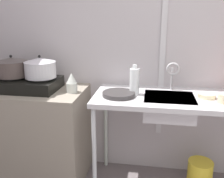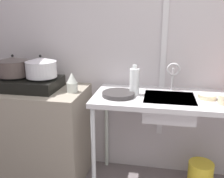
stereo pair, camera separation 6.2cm
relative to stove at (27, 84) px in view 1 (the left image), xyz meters
name	(u,v)px [view 1 (the left image)]	position (x,y,z in m)	size (l,w,h in m)	color
wall_back	(173,38)	(1.28, 0.35, 0.40)	(4.42, 0.10, 2.66)	#B7B0B4
wall_metal_strip	(164,23)	(1.20, 0.29, 0.53)	(0.05, 0.01, 2.13)	silver
counter_concrete	(36,134)	(0.04, 0.00, -0.49)	(0.94, 0.60, 0.88)	gray
counter_sink	(190,105)	(1.43, 0.00, -0.12)	(1.61, 0.60, 0.88)	silver
stove	(27,84)	(0.00, 0.00, 0.00)	(0.56, 0.39, 0.12)	black
pot_on_left_burner	(12,67)	(-0.13, 0.00, 0.15)	(0.29, 0.29, 0.20)	#4E413E
pot_on_right_burner	(40,68)	(0.13, 0.00, 0.15)	(0.28, 0.28, 0.20)	silver
percolator	(72,83)	(0.42, -0.02, 0.03)	(0.10, 0.10, 0.17)	silver
sink_basin	(169,106)	(1.26, -0.02, -0.14)	(0.41, 0.36, 0.17)	silver
faucet	(173,72)	(1.29, 0.16, 0.12)	(0.11, 0.07, 0.26)	silver
frying_pan	(119,94)	(0.84, -0.06, -0.04)	(0.27, 0.27, 0.04)	#353131
cup_by_rack	(224,99)	(1.66, -0.11, -0.02)	(0.09, 0.09, 0.07)	beige
small_bowl_on_drainboard	(207,96)	(1.56, 0.00, -0.04)	(0.14, 0.14, 0.04)	beige
bottle_by_sink	(134,81)	(0.97, 0.01, 0.06)	(0.08, 0.08, 0.26)	white
bucket_on_floor	(200,175)	(1.58, 0.02, -0.80)	(0.22, 0.22, 0.28)	gold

